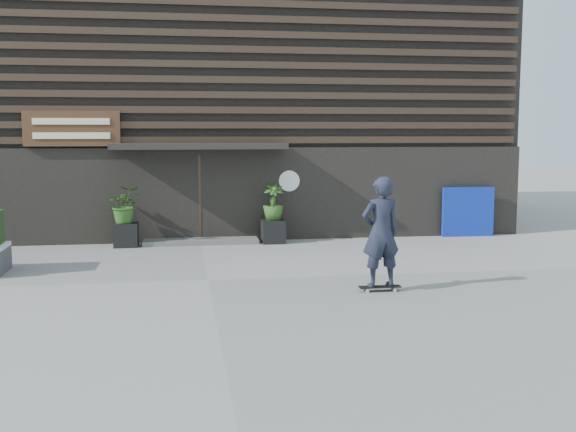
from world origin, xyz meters
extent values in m
plane|color=gray|center=(0.00, 0.00, 0.00)|extent=(80.00, 80.00, 0.00)
cube|color=#535350|center=(0.00, 4.60, 0.06)|extent=(3.00, 0.80, 0.12)
cube|color=black|center=(-1.90, 4.40, 0.30)|extent=(0.60, 0.60, 0.60)
imported|color=#2D591E|center=(-1.90, 4.40, 1.08)|extent=(0.86, 0.75, 0.96)
cube|color=black|center=(1.90, 4.40, 0.30)|extent=(0.60, 0.60, 0.60)
imported|color=#2D591E|center=(1.90, 4.40, 1.08)|extent=(0.54, 0.54, 0.96)
cube|color=#0C219D|center=(7.44, 4.70, 0.69)|extent=(1.48, 0.15, 1.38)
cube|color=black|center=(0.00, 10.00, 4.00)|extent=(18.00, 10.00, 8.00)
cube|color=black|center=(0.00, 4.94, 1.25)|extent=(18.00, 0.12, 2.50)
cube|color=#38281E|center=(0.00, 4.88, 2.70)|extent=(17.60, 0.08, 0.18)
cube|color=#38281E|center=(0.00, 4.88, 3.09)|extent=(17.60, 0.08, 0.18)
cube|color=#38281E|center=(0.00, 4.88, 3.48)|extent=(17.60, 0.08, 0.18)
cube|color=#38281E|center=(0.00, 4.88, 3.88)|extent=(17.60, 0.08, 0.18)
cube|color=#38281E|center=(0.00, 4.88, 4.27)|extent=(17.60, 0.08, 0.18)
cube|color=#38281E|center=(0.00, 4.88, 4.66)|extent=(17.60, 0.08, 0.18)
cube|color=#38281E|center=(0.00, 4.88, 5.05)|extent=(17.60, 0.08, 0.18)
cube|color=#38281E|center=(0.00, 4.88, 5.45)|extent=(17.60, 0.08, 0.18)
cube|color=#38281E|center=(0.00, 4.88, 5.84)|extent=(17.60, 0.08, 0.18)
cube|color=#38281E|center=(0.00, 4.88, 6.23)|extent=(17.60, 0.08, 0.18)
cube|color=black|center=(0.00, 4.50, 2.55)|extent=(4.50, 1.00, 0.15)
cube|color=black|center=(0.00, 5.10, 1.15)|extent=(2.40, 0.30, 2.30)
cube|color=#38281E|center=(0.00, 4.92, 1.15)|extent=(0.06, 0.10, 2.30)
cube|color=#472B19|center=(-3.20, 4.80, 3.00)|extent=(2.40, 0.10, 0.90)
cube|color=beige|center=(-3.20, 4.73, 3.18)|extent=(1.90, 0.02, 0.16)
cube|color=beige|center=(-3.20, 4.73, 2.82)|extent=(1.90, 0.02, 0.16)
cylinder|color=white|center=(2.40, 4.86, 1.60)|extent=(0.56, 0.03, 0.56)
cube|color=black|center=(3.09, -1.47, 0.09)|extent=(0.78, 0.20, 0.02)
cylinder|color=beige|center=(2.83, -1.57, 0.03)|extent=(0.06, 0.03, 0.06)
cylinder|color=#B0B0AB|center=(2.83, -1.37, 0.03)|extent=(0.06, 0.03, 0.06)
cylinder|color=#AFAFAA|center=(3.35, -1.57, 0.03)|extent=(0.06, 0.03, 0.06)
cylinder|color=#A9A9A4|center=(3.35, -1.37, 0.03)|extent=(0.06, 0.03, 0.06)
imported|color=black|center=(3.09, -1.47, 1.11)|extent=(0.81, 0.60, 2.02)
camera|label=1|loc=(-0.52, -13.61, 2.93)|focal=43.41mm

